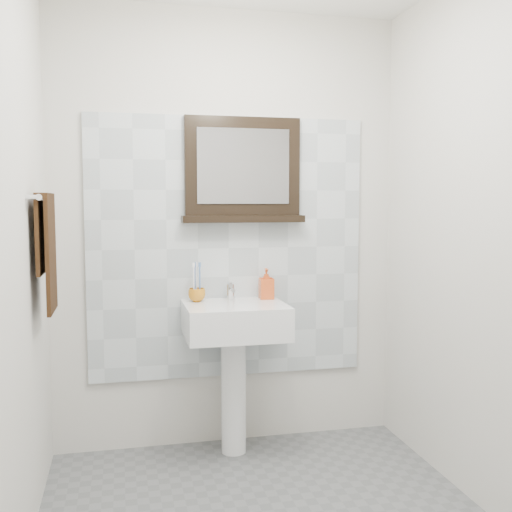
{
  "coord_description": "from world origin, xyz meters",
  "views": [
    {
      "loc": [
        -0.61,
        -2.31,
        1.42
      ],
      "look_at": [
        0.04,
        0.55,
        1.15
      ],
      "focal_mm": 42.0,
      "sensor_mm": 36.0,
      "label": 1
    }
  ],
  "objects": [
    {
      "name": "back_wall",
      "position": [
        0.0,
        1.1,
        1.25
      ],
      "size": [
        2.0,
        0.01,
        2.5
      ],
      "primitive_type": "cube",
      "color": "silver",
      "rests_on": "ground"
    },
    {
      "name": "front_wall",
      "position": [
        0.0,
        -1.1,
        1.25
      ],
      "size": [
        2.0,
        0.01,
        2.5
      ],
      "primitive_type": "cube",
      "color": "silver",
      "rests_on": "ground"
    },
    {
      "name": "left_wall",
      "position": [
        -1.0,
        0.0,
        1.25
      ],
      "size": [
        0.01,
        2.2,
        2.5
      ],
      "primitive_type": "cube",
      "color": "silver",
      "rests_on": "ground"
    },
    {
      "name": "right_wall",
      "position": [
        1.0,
        0.0,
        1.25
      ],
      "size": [
        0.01,
        2.2,
        2.5
      ],
      "primitive_type": "cube",
      "color": "silver",
      "rests_on": "ground"
    },
    {
      "name": "splashback",
      "position": [
        0.0,
        1.09,
        1.15
      ],
      "size": [
        1.6,
        0.02,
        1.5
      ],
      "primitive_type": "cube",
      "color": "silver",
      "rests_on": "back_wall"
    },
    {
      "name": "pedestal_sink",
      "position": [
        -0.0,
        0.87,
        0.68
      ],
      "size": [
        0.55,
        0.44,
        0.96
      ],
      "color": "white",
      "rests_on": "ground"
    },
    {
      "name": "toothbrush_cup",
      "position": [
        -0.2,
        0.99,
        0.9
      ],
      "size": [
        0.12,
        0.12,
        0.08
      ],
      "primitive_type": "imported",
      "rotation": [
        0.0,
        0.0,
        0.36
      ],
      "color": "#C67817",
      "rests_on": "pedestal_sink"
    },
    {
      "name": "toothbrushes",
      "position": [
        -0.2,
        0.99,
        0.98
      ],
      "size": [
        0.05,
        0.04,
        0.21
      ],
      "color": "white",
      "rests_on": "toothbrush_cup"
    },
    {
      "name": "soap_dispenser",
      "position": [
        0.2,
        1.0,
        0.95
      ],
      "size": [
        0.08,
        0.08,
        0.18
      ],
      "primitive_type": "imported",
      "rotation": [
        0.0,
        0.0,
        -0.04
      ],
      "color": "red",
      "rests_on": "pedestal_sink"
    },
    {
      "name": "framed_mirror",
      "position": [
        0.08,
        1.06,
        1.58
      ],
      "size": [
        0.7,
        0.11,
        0.6
      ],
      "color": "black",
      "rests_on": "back_wall"
    },
    {
      "name": "towel_bar",
      "position": [
        -0.95,
        0.58,
        1.44
      ],
      "size": [
        0.07,
        0.4,
        0.03
      ],
      "color": "silver",
      "rests_on": "left_wall"
    },
    {
      "name": "hand_towel",
      "position": [
        -0.94,
        0.58,
        1.23
      ],
      "size": [
        0.06,
        0.3,
        0.55
      ],
      "color": "black",
      "rests_on": "towel_bar"
    }
  ]
}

